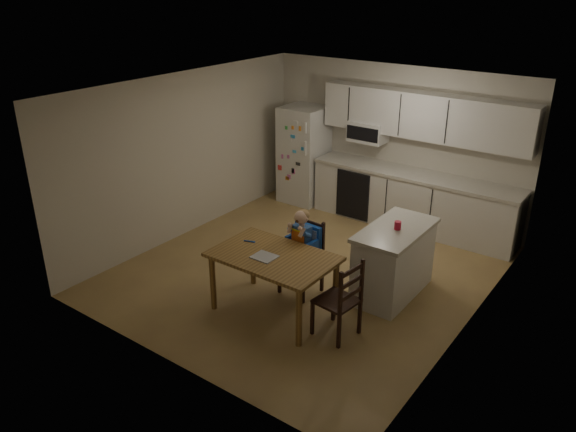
% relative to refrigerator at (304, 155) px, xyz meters
% --- Properties ---
extents(room, '(4.52, 5.01, 2.51)m').
position_rel_refrigerator_xyz_m(room, '(1.55, -1.67, 0.40)').
color(room, '#977648').
rests_on(room, ground).
extents(refrigerator, '(0.72, 0.70, 1.70)m').
position_rel_refrigerator_xyz_m(refrigerator, '(0.00, 0.00, 0.00)').
color(refrigerator, silver).
rests_on(refrigerator, ground).
extents(kitchen_run, '(3.37, 0.62, 2.15)m').
position_rel_refrigerator_xyz_m(kitchen_run, '(2.05, 0.09, 0.03)').
color(kitchen_run, silver).
rests_on(kitchen_run, ground).
extents(kitchen_island, '(0.65, 1.24, 0.92)m').
position_rel_refrigerator_xyz_m(kitchen_island, '(2.77, -2.01, -0.39)').
color(kitchen_island, silver).
rests_on(kitchen_island, ground).
extents(red_cup, '(0.08, 0.08, 0.10)m').
position_rel_refrigerator_xyz_m(red_cup, '(2.79, -2.03, 0.12)').
color(red_cup, red).
rests_on(red_cup, kitchen_island).
extents(dining_table, '(1.43, 0.92, 0.77)m').
position_rel_refrigerator_xyz_m(dining_table, '(1.80, -3.24, -0.19)').
color(dining_table, brown).
rests_on(dining_table, ground).
extents(napkin, '(0.27, 0.24, 0.01)m').
position_rel_refrigerator_xyz_m(napkin, '(1.75, -3.34, -0.08)').
color(napkin, '#A2A2A6').
rests_on(napkin, dining_table).
extents(toddler_spoon, '(0.12, 0.06, 0.02)m').
position_rel_refrigerator_xyz_m(toddler_spoon, '(1.34, -3.14, -0.07)').
color(toddler_spoon, blue).
rests_on(toddler_spoon, dining_table).
extents(chair_booster, '(0.46, 0.46, 1.14)m').
position_rel_refrigerator_xyz_m(chair_booster, '(1.81, -2.62, -0.16)').
color(chair_booster, black).
rests_on(chair_booster, ground).
extents(chair_side, '(0.47, 0.47, 0.95)m').
position_rel_refrigerator_xyz_m(chair_side, '(2.75, -3.20, -0.31)').
color(chair_side, black).
rests_on(chair_side, ground).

